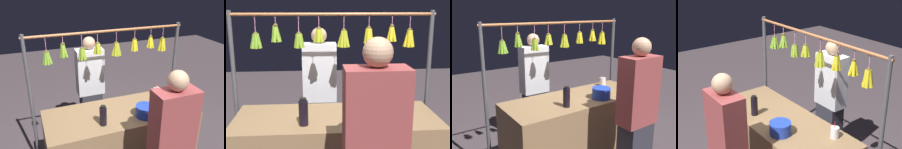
% 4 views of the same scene
% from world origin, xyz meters
% --- Properties ---
extents(market_counter, '(1.84, 0.73, 0.92)m').
position_xyz_m(market_counter, '(0.00, 0.00, 0.46)').
color(market_counter, olive).
rests_on(market_counter, ground).
extents(display_rack, '(2.08, 0.12, 1.86)m').
position_xyz_m(display_rack, '(-0.01, -0.44, 1.37)').
color(display_rack, '#4C4C51').
rests_on(display_rack, ground).
extents(water_bottle, '(0.08, 0.08, 0.24)m').
position_xyz_m(water_bottle, '(0.29, 0.18, 1.03)').
color(water_bottle, black).
rests_on(water_bottle, market_counter).
extents(blue_bucket, '(0.22, 0.22, 0.14)m').
position_xyz_m(blue_bucket, '(-0.23, 0.19, 0.99)').
color(blue_bucket, blue).
rests_on(blue_bucket, market_counter).
extents(drink_cup, '(0.09, 0.09, 0.17)m').
position_xyz_m(drink_cup, '(-0.61, -0.21, 0.98)').
color(drink_cup, silver).
rests_on(drink_cup, market_counter).
extents(vendor_person, '(0.39, 0.21, 1.66)m').
position_xyz_m(vendor_person, '(0.14, -0.87, 0.82)').
color(vendor_person, '#2D2D38').
rests_on(vendor_person, ground).
extents(customer_person, '(0.41, 0.22, 1.72)m').
position_xyz_m(customer_person, '(-0.20, 0.77, 0.85)').
color(customer_person, '#2D2D38').
rests_on(customer_person, ground).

